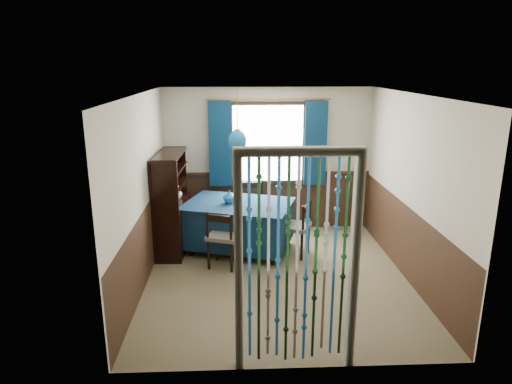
{
  "coord_description": "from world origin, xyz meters",
  "views": [
    {
      "loc": [
        -0.55,
        -5.81,
        2.87
      ],
      "look_at": [
        -0.26,
        0.64,
        1.05
      ],
      "focal_mm": 32.0,
      "sensor_mm": 36.0,
      "label": 1
    }
  ],
  "objects_px": {
    "sideboard": "(172,216)",
    "chair_left": "(180,214)",
    "vase_table": "(229,197)",
    "chair_far": "(251,207)",
    "pendant_lamp": "(238,141)",
    "dining_table": "(238,223)",
    "bowl_shelf": "(172,188)",
    "chair_right": "(297,227)",
    "chair_near": "(223,237)",
    "vase_sideboard": "(176,192)"
  },
  "relations": [
    {
      "from": "pendant_lamp",
      "to": "vase_table",
      "type": "height_order",
      "value": "pendant_lamp"
    },
    {
      "from": "bowl_shelf",
      "to": "dining_table",
      "type": "bearing_deg",
      "value": 11.52
    },
    {
      "from": "chair_right",
      "to": "vase_table",
      "type": "height_order",
      "value": "vase_table"
    },
    {
      "from": "sideboard",
      "to": "vase_table",
      "type": "relative_size",
      "value": 8.41
    },
    {
      "from": "chair_right",
      "to": "sideboard",
      "type": "xyz_separation_m",
      "value": [
        -1.95,
        0.33,
        0.1
      ]
    },
    {
      "from": "chair_near",
      "to": "vase_table",
      "type": "xyz_separation_m",
      "value": [
        0.09,
        0.64,
        0.41
      ]
    },
    {
      "from": "dining_table",
      "to": "pendant_lamp",
      "type": "height_order",
      "value": "pendant_lamp"
    },
    {
      "from": "chair_left",
      "to": "vase_table",
      "type": "distance_m",
      "value": 0.95
    },
    {
      "from": "pendant_lamp",
      "to": "bowl_shelf",
      "type": "distance_m",
      "value": 1.21
    },
    {
      "from": "dining_table",
      "to": "pendant_lamp",
      "type": "distance_m",
      "value": 1.3
    },
    {
      "from": "dining_table",
      "to": "chair_near",
      "type": "bearing_deg",
      "value": -92.43
    },
    {
      "from": "sideboard",
      "to": "chair_left",
      "type": "bearing_deg",
      "value": 69.37
    },
    {
      "from": "chair_near",
      "to": "vase_sideboard",
      "type": "height_order",
      "value": "vase_sideboard"
    },
    {
      "from": "dining_table",
      "to": "bowl_shelf",
      "type": "bearing_deg",
      "value": -150.81
    },
    {
      "from": "dining_table",
      "to": "chair_far",
      "type": "xyz_separation_m",
      "value": [
        0.23,
        0.69,
        0.04
      ]
    },
    {
      "from": "dining_table",
      "to": "bowl_shelf",
      "type": "distance_m",
      "value": 1.2
    },
    {
      "from": "pendant_lamp",
      "to": "bowl_shelf",
      "type": "relative_size",
      "value": 4.07
    },
    {
      "from": "chair_left",
      "to": "pendant_lamp",
      "type": "xyz_separation_m",
      "value": [
        0.95,
        -0.32,
        1.25
      ]
    },
    {
      "from": "dining_table",
      "to": "chair_far",
      "type": "height_order",
      "value": "chair_far"
    },
    {
      "from": "dining_table",
      "to": "pendant_lamp",
      "type": "bearing_deg",
      "value": 0.0
    },
    {
      "from": "sideboard",
      "to": "vase_table",
      "type": "height_order",
      "value": "sideboard"
    },
    {
      "from": "chair_near",
      "to": "sideboard",
      "type": "xyz_separation_m",
      "value": [
        -0.82,
        0.72,
        0.09
      ]
    },
    {
      "from": "chair_near",
      "to": "chair_left",
      "type": "height_order",
      "value": "chair_left"
    },
    {
      "from": "dining_table",
      "to": "vase_table",
      "type": "height_order",
      "value": "vase_table"
    },
    {
      "from": "dining_table",
      "to": "chair_near",
      "type": "distance_m",
      "value": 0.66
    },
    {
      "from": "vase_table",
      "to": "pendant_lamp",
      "type": "bearing_deg",
      "value": -7.77
    },
    {
      "from": "dining_table",
      "to": "chair_left",
      "type": "xyz_separation_m",
      "value": [
        -0.95,
        0.32,
        0.05
      ]
    },
    {
      "from": "chair_near",
      "to": "chair_far",
      "type": "xyz_separation_m",
      "value": [
        0.46,
        1.31,
        0.03
      ]
    },
    {
      "from": "dining_table",
      "to": "vase_table",
      "type": "distance_m",
      "value": 0.45
    },
    {
      "from": "chair_far",
      "to": "vase_table",
      "type": "height_order",
      "value": "vase_table"
    },
    {
      "from": "chair_near",
      "to": "pendant_lamp",
      "type": "xyz_separation_m",
      "value": [
        0.23,
        0.62,
        1.29
      ]
    },
    {
      "from": "chair_right",
      "to": "sideboard",
      "type": "bearing_deg",
      "value": 105.89
    },
    {
      "from": "pendant_lamp",
      "to": "vase_sideboard",
      "type": "xyz_separation_m",
      "value": [
        -0.99,
        0.31,
        -0.87
      ]
    },
    {
      "from": "dining_table",
      "to": "bowl_shelf",
      "type": "height_order",
      "value": "bowl_shelf"
    },
    {
      "from": "chair_left",
      "to": "vase_table",
      "type": "height_order",
      "value": "vase_table"
    },
    {
      "from": "sideboard",
      "to": "vase_sideboard",
      "type": "height_order",
      "value": "sideboard"
    },
    {
      "from": "chair_far",
      "to": "chair_right",
      "type": "height_order",
      "value": "chair_far"
    },
    {
      "from": "chair_right",
      "to": "vase_sideboard",
      "type": "height_order",
      "value": "vase_sideboard"
    },
    {
      "from": "chair_near",
      "to": "sideboard",
      "type": "distance_m",
      "value": 1.09
    },
    {
      "from": "pendant_lamp",
      "to": "vase_sideboard",
      "type": "relative_size",
      "value": 4.46
    },
    {
      "from": "vase_table",
      "to": "bowl_shelf",
      "type": "xyz_separation_m",
      "value": [
        -0.85,
        -0.22,
        0.22
      ]
    },
    {
      "from": "bowl_shelf",
      "to": "sideboard",
      "type": "bearing_deg",
      "value": 101.37
    },
    {
      "from": "chair_far",
      "to": "vase_sideboard",
      "type": "distance_m",
      "value": 1.33
    },
    {
      "from": "bowl_shelf",
      "to": "chair_near",
      "type": "bearing_deg",
      "value": -29.0
    },
    {
      "from": "dining_table",
      "to": "chair_near",
      "type": "height_order",
      "value": "chair_near"
    },
    {
      "from": "chair_near",
      "to": "chair_left",
      "type": "bearing_deg",
      "value": 146.61
    },
    {
      "from": "chair_far",
      "to": "sideboard",
      "type": "distance_m",
      "value": 1.41
    },
    {
      "from": "chair_left",
      "to": "chair_right",
      "type": "bearing_deg",
      "value": 73.9
    },
    {
      "from": "vase_sideboard",
      "to": "vase_table",
      "type": "bearing_deg",
      "value": -18.78
    },
    {
      "from": "chair_far",
      "to": "vase_sideboard",
      "type": "xyz_separation_m",
      "value": [
        -1.22,
        -0.38,
        0.39
      ]
    }
  ]
}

